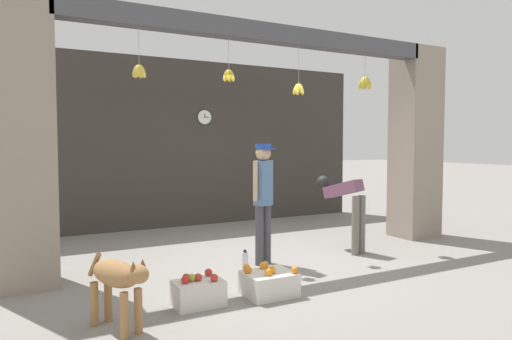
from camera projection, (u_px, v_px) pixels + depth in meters
The scene contains 12 objects.
ground_plane at pixel (272, 261), 6.27m from camera, with size 60.00×60.00×0.00m, color gray.
shop_back_wall at pixel (192, 143), 8.94m from camera, with size 7.35×0.12×3.22m, color #38332D.
shop_pillar_left at pixel (21, 143), 5.03m from camera, with size 0.70×0.60×3.22m, color gray.
shop_pillar_right at pixel (415, 143), 7.85m from camera, with size 0.70×0.60×3.22m, color gray.
storefront_awning at pixel (269, 36), 6.21m from camera, with size 5.45×0.25×0.93m.
dog at pixel (118, 279), 3.89m from camera, with size 0.46×0.81×0.66m.
shopkeeper at pixel (263, 194), 6.03m from camera, with size 0.33×0.28×1.61m.
worker_stooping at pixel (346, 202), 6.78m from camera, with size 0.37×0.84×1.11m.
fruit_crate_oranges at pixel (269, 283), 4.82m from camera, with size 0.52×0.44×0.32m.
fruit_crate_apples at pixel (198, 292), 4.51m from camera, with size 0.48×0.32×0.32m.
water_bottle at pixel (245, 263), 5.62m from camera, with size 0.08×0.08×0.30m.
wall_clock at pixel (204, 117), 8.95m from camera, with size 0.29×0.03×0.29m.
Camera 1 is at (-3.08, -5.37, 1.60)m, focal length 32.00 mm.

